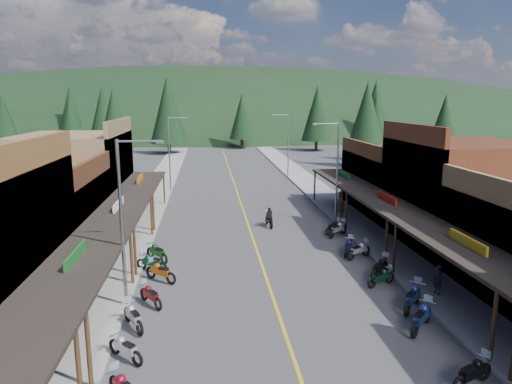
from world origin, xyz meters
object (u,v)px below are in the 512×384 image
object	(u,v)px
shop_west_3	(76,177)
bike_east_3	(422,316)
pine_6	(445,116)
bike_west_3	(125,347)
bike_east_7	(359,249)
pine_7	(71,112)
streetlight_2	(336,168)
shop_east_3	(399,183)
pine_10	(114,118)
bike_east_5	(381,276)
bike_east_2	(473,372)
pine_4	(317,113)
pine_5	(375,108)
bike_west_4	(133,316)
shop_west_2	(35,219)
pine_8	(71,127)
bike_west_6	(161,271)
streetlight_3	(287,142)
bike_west_8	(157,251)
pine_1	(103,112)
pine_9	(375,121)
bike_east_8	(348,246)
bike_east_6	(380,267)
pine_11	(367,118)
streetlight_1	(171,151)
bike_east_10	(334,227)
shop_east_2	(460,193)
streetlight_0	(125,216)
bike_west_7	(152,262)
pine_2	(168,110)
pedestrian_east_a	(438,279)
bike_west_5	(151,294)
pine_3	(242,116)
bike_east_9	(338,228)
bike_east_4	(413,296)

from	to	relation	value
shop_west_3	bike_east_3	world-z (taller)	shop_west_3
pine_6	bike_west_3	size ratio (longest dim) A/B	5.73
bike_east_7	pine_7	bearing A→B (deg)	175.26
streetlight_2	shop_east_3	bearing A→B (deg)	25.88
pine_10	bike_east_5	size ratio (longest dim) A/B	6.18
bike_east_2	pine_4	bearing A→B (deg)	144.88
pine_5	bike_west_4	distance (m)	90.09
shop_west_2	pine_7	xyz separation A→B (m)	(-18.25, 74.30, 4.70)
pine_7	pine_8	size ratio (longest dim) A/B	1.25
pine_6	bike_west_6	xyz separation A→B (m)	(-51.77, -67.00, -5.87)
streetlight_3	pine_8	size ratio (longest dim) A/B	0.80
shop_east_3	bike_west_8	bearing A→B (deg)	-151.21
pine_5	bike_east_2	distance (m)	90.47
pine_1	pine_9	xyz separation A→B (m)	(48.00, -25.00, -0.86)
shop_west_3	pine_5	distance (m)	77.38
bike_west_3	bike_east_8	size ratio (longest dim) A/B	0.96
bike_west_4	pine_7	bearing A→B (deg)	78.71
pine_10	bike_east_8	size ratio (longest dim) A/B	5.77
pine_10	bike_east_6	size ratio (longest dim) A/B	5.17
pine_1	pine_11	size ratio (longest dim) A/B	1.01
pine_7	shop_west_3	bearing A→B (deg)	-74.28
streetlight_1	bike_east_10	xyz separation A→B (m)	(13.00, -17.15, -3.92)
shop_east_2	streetlight_0	xyz separation A→B (m)	(-20.74, -7.70, 0.94)
bike_east_8	bike_east_10	distance (m)	4.73
pine_1	pine_7	xyz separation A→B (m)	(-8.00, 6.00, 0.00)
bike_west_7	pine_2	bearing A→B (deg)	34.00
pine_10	bike_west_3	xyz separation A→B (m)	(11.64, -60.65, -6.24)
shop_east_2	streetlight_0	size ratio (longest dim) A/B	1.36
pine_10	bike_east_6	bearing A→B (deg)	-65.74
pine_11	pedestrian_east_a	world-z (taller)	pine_11
shop_west_3	pedestrian_east_a	world-z (taller)	shop_west_3
bike_west_5	bike_east_8	distance (m)	13.14
pine_10	pine_9	bearing A→B (deg)	-6.79
bike_east_2	bike_east_6	size ratio (longest dim) A/B	0.92
pedestrian_east_a	pine_3	bearing A→B (deg)	173.17
shop_east_3	bike_west_5	distance (m)	26.26
pine_6	bike_east_2	world-z (taller)	pine_6
shop_west_2	pine_11	bearing A→B (deg)	47.08
pine_5	streetlight_1	bearing A→B (deg)	-129.32
shop_east_2	streetlight_3	distance (m)	29.13
streetlight_1	streetlight_0	bearing A→B (deg)	-90.00
bike_east_7	pedestrian_east_a	distance (m)	6.27
bike_west_7	bike_east_9	xyz separation A→B (m)	(12.57, 5.60, 0.02)
streetlight_2	pine_11	distance (m)	32.83
streetlight_1	bike_east_6	bearing A→B (deg)	-62.92
bike_west_4	bike_east_4	xyz separation A→B (m)	(12.78, 0.46, 0.07)
bike_west_3	pine_8	bearing A→B (deg)	60.78
pine_9	bike_east_4	size ratio (longest dim) A/B	4.63
streetlight_0	pine_10	xyz separation A→B (m)	(-11.05, 56.00, 2.32)
streetlight_3	bike_east_7	xyz separation A→B (m)	(-0.81, -30.56, -3.88)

